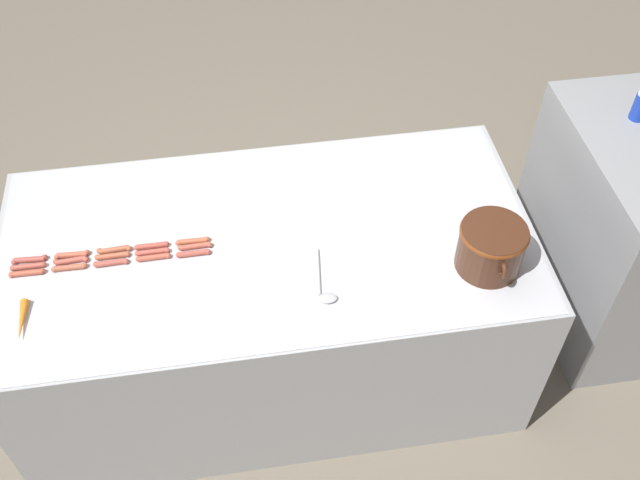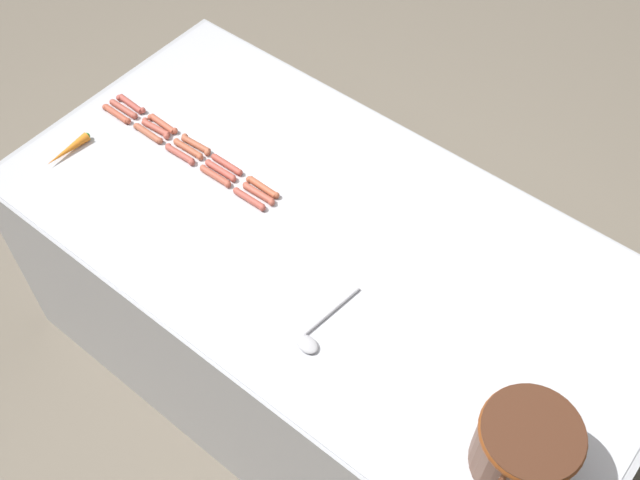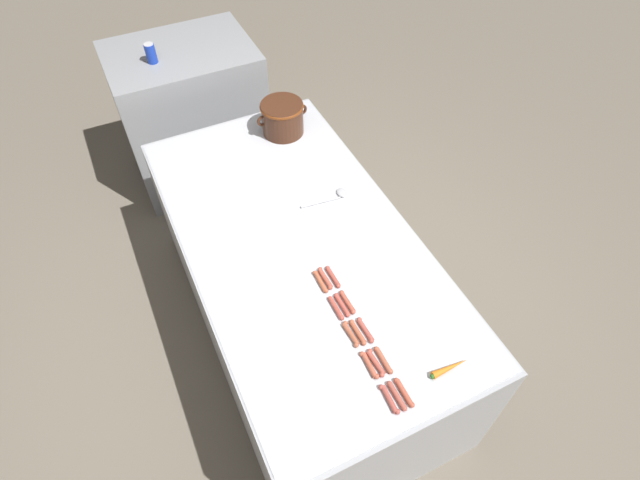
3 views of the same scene
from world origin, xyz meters
The scene contains 22 objects.
ground_plane centered at (0.00, 0.00, 0.00)m, with size 20.00×20.00×0.00m, color #756B5B.
griddle_counter centered at (0.00, 0.00, 0.44)m, with size 1.09×2.13×0.88m.
back_cabinet centered at (-0.11, 1.70, 0.52)m, with size 0.97×0.72×1.05m, color #939599.
hot_dog_0 centered at (-0.02, -0.91, 0.89)m, with size 0.03×0.13×0.02m.
hot_dog_1 centered at (-0.02, -0.75, 0.89)m, with size 0.03×0.13×0.02m.
hot_dog_2 centered at (-0.02, -0.59, 0.89)m, with size 0.03×0.13×0.02m.
hot_dog_3 centered at (-0.02, -0.45, 0.89)m, with size 0.02×0.14×0.02m.
hot_dog_4 centered at (-0.02, -0.29, 0.89)m, with size 0.03×0.14×0.02m.
hot_dog_5 centered at (0.01, -0.91, 0.89)m, with size 0.02×0.14×0.02m.
hot_dog_6 centered at (0.01, -0.75, 0.89)m, with size 0.03×0.13×0.02m.
hot_dog_7 centered at (0.01, -0.60, 0.89)m, with size 0.02×0.14×0.02m.
hot_dog_8 centered at (0.01, -0.45, 0.89)m, with size 0.02×0.14×0.02m.
hot_dog_9 centered at (0.01, -0.28, 0.89)m, with size 0.03×0.14×0.02m.
hot_dog_10 centered at (0.05, -0.91, 0.89)m, with size 0.02×0.14×0.02m.
hot_dog_11 centered at (0.04, -0.76, 0.89)m, with size 0.02×0.14×0.02m.
hot_dog_12 centered at (0.04, -0.60, 0.89)m, with size 0.03×0.14×0.02m.
hot_dog_13 centered at (0.04, -0.44, 0.89)m, with size 0.02×0.14×0.02m.
hot_dog_14 centered at (0.05, -0.29, 0.89)m, with size 0.02×0.14×0.02m.
bean_pot centered at (0.26, 0.82, 0.99)m, with size 0.32×0.26×0.20m.
serving_spoon centered at (0.29, 0.18, 0.88)m, with size 0.27×0.08×0.02m.
carrot centered at (0.27, -0.91, 0.89)m, with size 0.18×0.03×0.03m.
soda_can centered at (-0.29, 1.62, 1.11)m, with size 0.07×0.07×0.12m.
Camera 3 is at (-0.61, -1.51, 2.81)m, focal length 28.53 mm.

